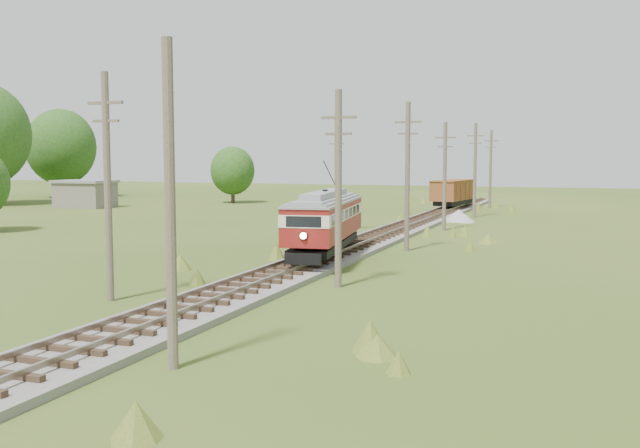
% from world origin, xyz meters
% --- Properties ---
extents(railbed_main, '(3.60, 96.00, 0.57)m').
position_xyz_m(railbed_main, '(0.00, 34.00, 0.19)').
color(railbed_main, '#605B54').
rests_on(railbed_main, ground).
extents(streetcar, '(4.18, 10.97, 4.96)m').
position_xyz_m(streetcar, '(0.00, 25.29, 2.37)').
color(streetcar, black).
rests_on(streetcar, ground).
extents(gondola, '(3.74, 8.46, 2.72)m').
position_xyz_m(gondola, '(0.00, 65.03, 2.03)').
color(gondola, black).
rests_on(gondola, ground).
extents(gravel_pile, '(2.93, 3.11, 1.07)m').
position_xyz_m(gravel_pile, '(2.89, 52.01, 0.50)').
color(gravel_pile, gray).
rests_on(gravel_pile, ground).
extents(utility_pole_r_1, '(0.30, 0.30, 8.80)m').
position_xyz_m(utility_pole_r_1, '(3.10, 5.00, 4.40)').
color(utility_pole_r_1, brown).
rests_on(utility_pole_r_1, ground).
extents(utility_pole_r_2, '(1.60, 0.30, 8.60)m').
position_xyz_m(utility_pole_r_2, '(3.30, 18.00, 4.42)').
color(utility_pole_r_2, brown).
rests_on(utility_pole_r_2, ground).
extents(utility_pole_r_3, '(1.60, 0.30, 9.00)m').
position_xyz_m(utility_pole_r_3, '(3.20, 31.00, 4.63)').
color(utility_pole_r_3, brown).
rests_on(utility_pole_r_3, ground).
extents(utility_pole_r_4, '(1.60, 0.30, 8.40)m').
position_xyz_m(utility_pole_r_4, '(3.00, 44.00, 4.32)').
color(utility_pole_r_4, brown).
rests_on(utility_pole_r_4, ground).
extents(utility_pole_r_5, '(1.60, 0.30, 8.90)m').
position_xyz_m(utility_pole_r_5, '(3.40, 57.00, 4.58)').
color(utility_pole_r_5, brown).
rests_on(utility_pole_r_5, ground).
extents(utility_pole_r_6, '(1.60, 0.30, 8.70)m').
position_xyz_m(utility_pole_r_6, '(3.20, 70.00, 4.47)').
color(utility_pole_r_6, brown).
rests_on(utility_pole_r_6, ground).
extents(utility_pole_l_a, '(1.60, 0.30, 9.00)m').
position_xyz_m(utility_pole_l_a, '(-4.20, 12.00, 4.63)').
color(utility_pole_l_a, brown).
rests_on(utility_pole_l_a, ground).
extents(utility_pole_l_b, '(1.60, 0.30, 8.60)m').
position_xyz_m(utility_pole_l_b, '(-4.50, 40.00, 4.42)').
color(utility_pole_l_b, brown).
rests_on(utility_pole_l_b, ground).
extents(tree_left_5, '(9.66, 9.66, 12.44)m').
position_xyz_m(tree_left_5, '(-56.00, 70.00, 7.12)').
color(tree_left_5, '#38281C').
rests_on(tree_left_5, ground).
extents(tree_mid_a, '(5.46, 5.46, 7.03)m').
position_xyz_m(tree_mid_a, '(-28.00, 68.00, 4.02)').
color(tree_mid_a, '#38281C').
rests_on(tree_mid_a, ground).
extents(shed, '(6.40, 4.40, 3.10)m').
position_xyz_m(shed, '(-40.00, 55.00, 1.57)').
color(shed, slate).
rests_on(shed, ground).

